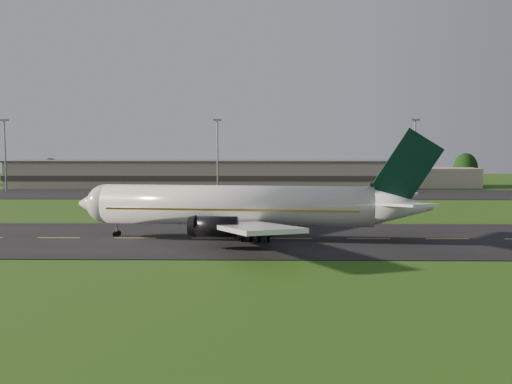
{
  "coord_description": "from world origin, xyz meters",
  "views": [
    {
      "loc": [
        18.38,
        -79.65,
        13.37
      ],
      "look_at": [
        16.95,
        8.0,
        6.0
      ],
      "focal_mm": 40.0,
      "sensor_mm": 36.0,
      "label": 1
    }
  ],
  "objects_px": {
    "service_vehicle_a": "(106,191)",
    "service_vehicle_d": "(349,191)",
    "light_mast_west": "(5,146)",
    "terminal": "(227,175)",
    "service_vehicle_c": "(300,193)",
    "service_vehicle_b": "(115,190)",
    "airliner": "(242,206)",
    "light_mast_east": "(415,146)",
    "light_mast_centre": "(218,146)"
  },
  "relations": [
    {
      "from": "service_vehicle_a",
      "to": "service_vehicle_d",
      "type": "relative_size",
      "value": 0.83
    },
    {
      "from": "light_mast_west",
      "to": "service_vehicle_d",
      "type": "height_order",
      "value": "light_mast_west"
    },
    {
      "from": "terminal",
      "to": "service_vehicle_c",
      "type": "xyz_separation_m",
      "value": [
        20.83,
        -30.18,
        -3.14
      ]
    },
    {
      "from": "terminal",
      "to": "light_mast_west",
      "type": "xyz_separation_m",
      "value": [
        -61.4,
        -16.18,
        8.75
      ]
    },
    {
      "from": "service_vehicle_c",
      "to": "service_vehicle_b",
      "type": "bearing_deg",
      "value": -153.38
    },
    {
      "from": "airliner",
      "to": "service_vehicle_d",
      "type": "distance_m",
      "value": 77.73
    },
    {
      "from": "terminal",
      "to": "service_vehicle_b",
      "type": "distance_m",
      "value": 36.36
    },
    {
      "from": "light_mast_west",
      "to": "terminal",
      "type": "bearing_deg",
      "value": 14.76
    },
    {
      "from": "service_vehicle_a",
      "to": "service_vehicle_d",
      "type": "distance_m",
      "value": 65.54
    },
    {
      "from": "service_vehicle_c",
      "to": "service_vehicle_d",
      "type": "distance_m",
      "value": 15.49
    },
    {
      "from": "terminal",
      "to": "light_mast_east",
      "type": "bearing_deg",
      "value": -16.8
    },
    {
      "from": "airliner",
      "to": "light_mast_west",
      "type": "height_order",
      "value": "light_mast_west"
    },
    {
      "from": "light_mast_centre",
      "to": "terminal",
      "type": "bearing_deg",
      "value": 85.05
    },
    {
      "from": "terminal",
      "to": "light_mast_centre",
      "type": "bearing_deg",
      "value": -94.95
    },
    {
      "from": "terminal",
      "to": "service_vehicle_d",
      "type": "height_order",
      "value": "terminal"
    },
    {
      "from": "airliner",
      "to": "terminal",
      "type": "distance_m",
      "value": 96.66
    },
    {
      "from": "airliner",
      "to": "service_vehicle_b",
      "type": "relative_size",
      "value": 11.33
    },
    {
      "from": "light_mast_west",
      "to": "light_mast_centre",
      "type": "height_order",
      "value": "same"
    },
    {
      "from": "terminal",
      "to": "airliner",
      "type": "bearing_deg",
      "value": -84.8
    },
    {
      "from": "light_mast_west",
      "to": "light_mast_east",
      "type": "height_order",
      "value": "same"
    },
    {
      "from": "light_mast_centre",
      "to": "light_mast_east",
      "type": "height_order",
      "value": "same"
    },
    {
      "from": "service_vehicle_a",
      "to": "light_mast_centre",
      "type": "bearing_deg",
      "value": -2.83
    },
    {
      "from": "light_mast_centre",
      "to": "service_vehicle_a",
      "type": "xyz_separation_m",
      "value": [
        -29.55,
        -7.18,
        -11.94
      ]
    },
    {
      "from": "light_mast_east",
      "to": "service_vehicle_b",
      "type": "distance_m",
      "value": 83.63
    },
    {
      "from": "airliner",
      "to": "light_mast_west",
      "type": "relative_size",
      "value": 2.52
    },
    {
      "from": "service_vehicle_b",
      "to": "service_vehicle_d",
      "type": "distance_m",
      "value": 63.6
    },
    {
      "from": "light_mast_west",
      "to": "service_vehicle_c",
      "type": "distance_m",
      "value": 84.26
    },
    {
      "from": "light_mast_centre",
      "to": "service_vehicle_b",
      "type": "height_order",
      "value": "light_mast_centre"
    },
    {
      "from": "light_mast_west",
      "to": "service_vehicle_a",
      "type": "bearing_deg",
      "value": -13.27
    },
    {
      "from": "service_vehicle_a",
      "to": "light_mast_east",
      "type": "bearing_deg",
      "value": -11.63
    },
    {
      "from": "service_vehicle_b",
      "to": "terminal",
      "type": "bearing_deg",
      "value": -49.85
    },
    {
      "from": "terminal",
      "to": "light_mast_west",
      "type": "bearing_deg",
      "value": -165.24
    },
    {
      "from": "terminal",
      "to": "service_vehicle_d",
      "type": "relative_size",
      "value": 29.19
    },
    {
      "from": "terminal",
      "to": "light_mast_west",
      "type": "height_order",
      "value": "light_mast_west"
    },
    {
      "from": "service_vehicle_c",
      "to": "service_vehicle_d",
      "type": "xyz_separation_m",
      "value": [
        13.76,
        7.13,
        -0.03
      ]
    },
    {
      "from": "terminal",
      "to": "service_vehicle_b",
      "type": "relative_size",
      "value": 32.04
    },
    {
      "from": "airliner",
      "to": "service_vehicle_a",
      "type": "height_order",
      "value": "airliner"
    },
    {
      "from": "airliner",
      "to": "service_vehicle_b",
      "type": "bearing_deg",
      "value": 122.3
    },
    {
      "from": "terminal",
      "to": "service_vehicle_a",
      "type": "bearing_deg",
      "value": -142.95
    },
    {
      "from": "light_mast_west",
      "to": "service_vehicle_b",
      "type": "relative_size",
      "value": 4.5
    },
    {
      "from": "light_mast_east",
      "to": "service_vehicle_d",
      "type": "height_order",
      "value": "light_mast_east"
    },
    {
      "from": "light_mast_west",
      "to": "service_vehicle_c",
      "type": "relative_size",
      "value": 3.77
    },
    {
      "from": "airliner",
      "to": "terminal",
      "type": "relative_size",
      "value": 0.35
    },
    {
      "from": "service_vehicle_a",
      "to": "service_vehicle_b",
      "type": "xyz_separation_m",
      "value": [
        1.95,
        1.66,
        0.05
      ]
    },
    {
      "from": "airliner",
      "to": "service_vehicle_a",
      "type": "relative_size",
      "value": 12.47
    },
    {
      "from": "service_vehicle_d",
      "to": "light_mast_west",
      "type": "bearing_deg",
      "value": 115.25
    },
    {
      "from": "light_mast_centre",
      "to": "service_vehicle_c",
      "type": "xyz_separation_m",
      "value": [
        22.24,
        -14.0,
        -11.89
      ]
    },
    {
      "from": "light_mast_centre",
      "to": "service_vehicle_d",
      "type": "distance_m",
      "value": 38.53
    },
    {
      "from": "light_mast_west",
      "to": "light_mast_east",
      "type": "bearing_deg",
      "value": 0.0
    },
    {
      "from": "service_vehicle_d",
      "to": "service_vehicle_c",
      "type": "bearing_deg",
      "value": 146.75
    }
  ]
}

